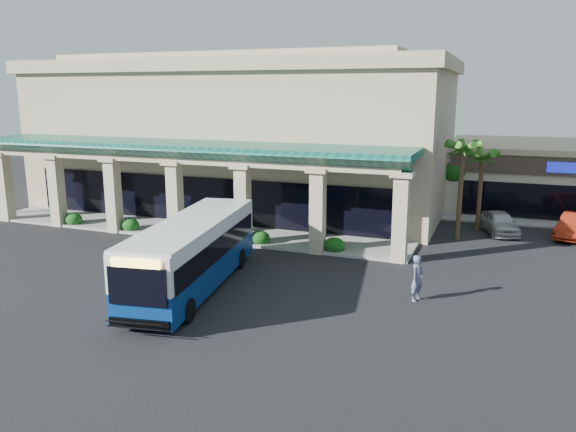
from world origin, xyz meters
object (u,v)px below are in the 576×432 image
at_px(car_white, 576,226).
at_px(transit_bus, 193,255).
at_px(car_silver, 500,222).
at_px(pedestrian, 417,278).

bearing_deg(car_white, transit_bus, -119.43).
bearing_deg(transit_bus, car_silver, 41.70).
relative_size(transit_bus, car_silver, 2.71).
bearing_deg(transit_bus, pedestrian, 3.06).
bearing_deg(pedestrian, car_white, -5.48).
bearing_deg(pedestrian, transit_bus, 124.56).
height_order(pedestrian, car_silver, pedestrian).
xyz_separation_m(car_silver, car_white, (4.32, 0.45, 0.03)).
xyz_separation_m(transit_bus, car_silver, (12.79, 15.63, -0.87)).
bearing_deg(transit_bus, car_white, 34.22).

